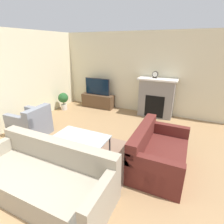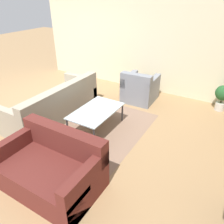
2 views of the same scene
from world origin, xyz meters
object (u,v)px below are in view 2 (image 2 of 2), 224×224
(couch_sectional, at_px, (54,106))
(couch_loveseat, at_px, (52,169))
(armchair_by_window, at_px, (140,90))
(potted_plant, at_px, (223,95))
(coffee_table, at_px, (96,112))

(couch_sectional, xyz_separation_m, couch_loveseat, (1.51, 1.41, 0.00))
(couch_loveseat, relative_size, armchair_by_window, 1.69)
(couch_sectional, bearing_deg, potted_plant, 125.21)
(couch_sectional, height_order, potted_plant, couch_sectional)
(couch_loveseat, distance_m, armchair_by_window, 3.31)
(armchair_by_window, xyz_separation_m, coffee_table, (1.71, -0.21, 0.10))
(couch_sectional, bearing_deg, coffee_table, 94.51)
(armchair_by_window, bearing_deg, coffee_table, 81.08)
(coffee_table, xyz_separation_m, potted_plant, (-2.22, 2.14, -0.01))
(couch_sectional, bearing_deg, armchair_by_window, 143.47)
(couch_sectional, relative_size, potted_plant, 3.58)
(couch_sectional, distance_m, armchair_by_window, 2.24)
(coffee_table, bearing_deg, couch_loveseat, 10.22)
(armchair_by_window, bearing_deg, couch_loveseat, 89.45)
(couch_loveseat, height_order, armchair_by_window, same)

